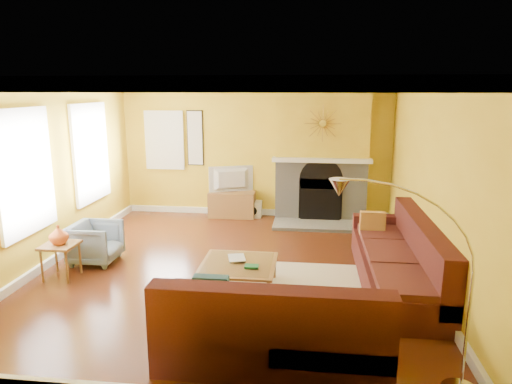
# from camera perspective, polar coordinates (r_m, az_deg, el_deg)

# --- Properties ---
(floor) EXTENTS (5.50, 6.00, 0.02)m
(floor) POSITION_cam_1_polar(r_m,az_deg,el_deg) (6.87, -3.14, -9.57)
(floor) COLOR #602B14
(floor) RESTS_ON ground
(ceiling) EXTENTS (5.50, 6.00, 0.02)m
(ceiling) POSITION_cam_1_polar(r_m,az_deg,el_deg) (6.35, -3.45, 13.73)
(ceiling) COLOR white
(ceiling) RESTS_ON ground
(wall_back) EXTENTS (5.50, 0.02, 2.70)m
(wall_back) POSITION_cam_1_polar(r_m,az_deg,el_deg) (9.42, -0.10, 5.17)
(wall_back) COLOR gold
(wall_back) RESTS_ON ground
(wall_front) EXTENTS (5.50, 0.02, 2.70)m
(wall_front) POSITION_cam_1_polar(r_m,az_deg,el_deg) (3.66, -11.57, -7.60)
(wall_front) COLOR gold
(wall_front) RESTS_ON ground
(wall_left) EXTENTS (0.02, 6.00, 2.70)m
(wall_left) POSITION_cam_1_polar(r_m,az_deg,el_deg) (7.47, -24.65, 1.96)
(wall_left) COLOR gold
(wall_left) RESTS_ON ground
(wall_right) EXTENTS (0.02, 6.00, 2.70)m
(wall_right) POSITION_cam_1_polar(r_m,az_deg,el_deg) (6.59, 21.08, 0.96)
(wall_right) COLOR gold
(wall_right) RESTS_ON ground
(baseboard) EXTENTS (5.50, 6.00, 0.12)m
(baseboard) POSITION_cam_1_polar(r_m,az_deg,el_deg) (6.85, -3.15, -9.03)
(baseboard) COLOR white
(baseboard) RESTS_ON floor
(crown_molding) EXTENTS (5.50, 6.00, 0.12)m
(crown_molding) POSITION_cam_1_polar(r_m,az_deg,el_deg) (6.35, -3.44, 13.10)
(crown_molding) COLOR white
(crown_molding) RESTS_ON ceiling
(window_left_near) EXTENTS (0.06, 1.22, 1.72)m
(window_left_near) POSITION_cam_1_polar(r_m,az_deg,el_deg) (8.55, -20.04, 4.62)
(window_left_near) COLOR white
(window_left_near) RESTS_ON wall_left
(window_left_far) EXTENTS (0.06, 1.22, 1.72)m
(window_left_far) POSITION_cam_1_polar(r_m,az_deg,el_deg) (6.92, -27.02, 2.22)
(window_left_far) COLOR white
(window_left_far) RESTS_ON wall_left
(window_back) EXTENTS (0.82, 0.06, 1.22)m
(window_back) POSITION_cam_1_polar(r_m,az_deg,el_deg) (9.75, -11.36, 6.37)
(window_back) COLOR white
(window_back) RESTS_ON wall_back
(wall_art) EXTENTS (0.34, 0.04, 1.14)m
(wall_art) POSITION_cam_1_polar(r_m,az_deg,el_deg) (9.58, -7.62, 6.70)
(wall_art) COLOR white
(wall_art) RESTS_ON wall_back
(fireplace) EXTENTS (1.80, 0.40, 2.70)m
(fireplace) POSITION_cam_1_polar(r_m,az_deg,el_deg) (9.14, 8.20, 4.81)
(fireplace) COLOR gray
(fireplace) RESTS_ON floor
(mantel) EXTENTS (1.92, 0.22, 0.08)m
(mantel) POSITION_cam_1_polar(r_m,az_deg,el_deg) (8.92, 8.21, 3.96)
(mantel) COLOR white
(mantel) RESTS_ON fireplace
(hearth) EXTENTS (1.80, 0.70, 0.06)m
(hearth) POSITION_cam_1_polar(r_m,az_deg,el_deg) (8.89, 8.01, -4.14)
(hearth) COLOR gray
(hearth) RESTS_ON floor
(sunburst) EXTENTS (0.70, 0.04, 0.70)m
(sunburst) POSITION_cam_1_polar(r_m,az_deg,el_deg) (8.85, 8.36, 8.45)
(sunburst) COLOR olive
(sunburst) RESTS_ON fireplace
(rug) EXTENTS (2.40, 1.80, 0.02)m
(rug) POSITION_cam_1_polar(r_m,az_deg,el_deg) (6.24, 3.35, -11.82)
(rug) COLOR beige
(rug) RESTS_ON floor
(sectional_sofa) EXTENTS (3.04, 3.81, 0.90)m
(sectional_sofa) POSITION_cam_1_polar(r_m,az_deg,el_deg) (5.87, 7.47, -8.85)
(sectional_sofa) COLOR #471916
(sectional_sofa) RESTS_ON floor
(coffee_table) EXTENTS (0.97, 0.97, 0.38)m
(coffee_table) POSITION_cam_1_polar(r_m,az_deg,el_deg) (6.10, -2.21, -10.52)
(coffee_table) COLOR white
(coffee_table) RESTS_ON floor
(media_console) EXTENTS (0.95, 0.43, 0.52)m
(media_console) POSITION_cam_1_polar(r_m,az_deg,el_deg) (9.45, -3.01, -1.56)
(media_console) COLOR olive
(media_console) RESTS_ON floor
(tv) EXTENTS (0.90, 0.43, 0.53)m
(tv) POSITION_cam_1_polar(r_m,az_deg,el_deg) (9.33, -3.04, 1.57)
(tv) COLOR black
(tv) RESTS_ON media_console
(subwoofer) EXTENTS (0.32, 0.32, 0.32)m
(subwoofer) POSITION_cam_1_polar(r_m,az_deg,el_deg) (9.47, -0.27, -2.14)
(subwoofer) COLOR white
(subwoofer) RESTS_ON floor
(armchair) EXTENTS (0.69, 0.67, 0.62)m
(armchair) POSITION_cam_1_polar(r_m,az_deg,el_deg) (7.41, -19.42, -5.98)
(armchair) COLOR slate
(armchair) RESTS_ON floor
(side_table) EXTENTS (0.45, 0.45, 0.50)m
(side_table) POSITION_cam_1_polar(r_m,az_deg,el_deg) (7.00, -23.17, -7.93)
(side_table) COLOR olive
(side_table) RESTS_ON floor
(vase) EXTENTS (0.26, 0.26, 0.27)m
(vase) POSITION_cam_1_polar(r_m,az_deg,el_deg) (6.88, -23.45, -4.91)
(vase) COLOR #D8591E
(vase) RESTS_ON side_table
(book) EXTENTS (0.29, 0.34, 0.03)m
(book) POSITION_cam_1_polar(r_m,az_deg,el_deg) (6.13, -3.45, -8.32)
(book) COLOR white
(book) RESTS_ON coffee_table
(arc_lamp) EXTENTS (1.22, 0.36, 1.89)m
(arc_lamp) POSITION_cam_1_polar(r_m,az_deg,el_deg) (4.12, 18.40, -11.74)
(arc_lamp) COLOR silver
(arc_lamp) RESTS_ON floor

